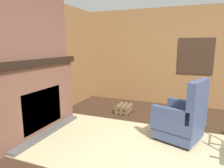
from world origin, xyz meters
TOP-DOWN VIEW (x-y plane):
  - ground_plane at (0.00, 0.00)m, footprint 14.00×14.00m
  - wood_panel_wall_left at (-2.77, 0.00)m, footprint 0.06×6.08m
  - wood_panel_wall_back at (0.00, 2.77)m, footprint 6.08×0.09m
  - fireplace_hearth at (-2.50, 0.00)m, footprint 0.67×1.95m
  - chimney_breast at (-2.51, 0.00)m, footprint 0.40×1.63m
  - area_rug at (-0.52, 0.13)m, footprint 3.72×1.93m
  - armchair at (0.02, 0.62)m, footprint 0.88×0.87m
  - firewood_stack at (-1.31, 1.61)m, footprint 0.34×0.39m
  - oil_lamp_vase at (-2.56, -0.46)m, footprint 0.12×0.12m
  - storage_case at (-2.56, 0.75)m, footprint 0.13×0.23m
  - decorative_plate_on_mantel at (-2.58, 0.02)m, footprint 0.07×0.29m

SIDE VIEW (x-z plane):
  - ground_plane at x=0.00m, z-range 0.00..0.00m
  - area_rug at x=-0.52m, z-range 0.00..0.01m
  - firewood_stack at x=-1.31m, z-range 0.00..0.21m
  - armchair at x=0.02m, z-range -0.16..0.89m
  - fireplace_hearth at x=-2.50m, z-range 0.00..1.34m
  - wood_panel_wall_left at x=-2.77m, z-range 0.00..2.53m
  - wood_panel_wall_back at x=0.00m, z-range 0.00..2.53m
  - storage_case at x=-2.56m, z-range 1.35..1.47m
  - oil_lamp_vase at x=-2.56m, z-range 1.31..1.56m
  - decorative_plate_on_mantel at x=-2.58m, z-range 1.35..1.63m
  - chimney_breast at x=-2.51m, z-range 1.35..2.51m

